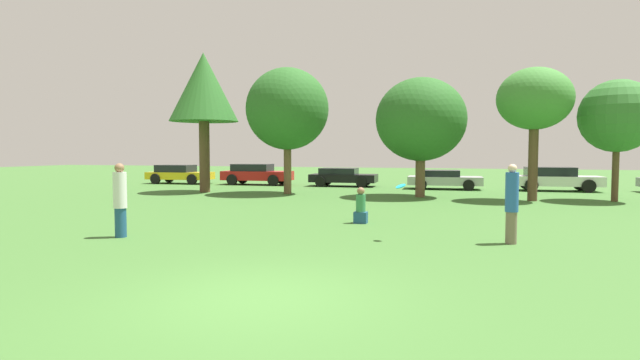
{
  "coord_description": "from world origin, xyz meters",
  "views": [
    {
      "loc": [
        2.94,
        -6.77,
        2.2
      ],
      "look_at": [
        -0.77,
        5.81,
        1.45
      ],
      "focal_mm": 27.78,
      "sensor_mm": 36.0,
      "label": 1
    }
  ],
  "objects_px": {
    "parked_car_yellow": "(179,174)",
    "tree_3": "(535,100)",
    "tree_1": "(287,109)",
    "parked_car_silver": "(443,179)",
    "bystander_sitting": "(361,208)",
    "parked_car_red": "(256,174)",
    "person_catcher": "(512,203)",
    "person_thrower": "(120,200)",
    "tree_2": "(421,120)",
    "frisbee": "(401,186)",
    "parked_car_black": "(342,176)",
    "tree_4": "(617,116)",
    "tree_0": "(204,89)",
    "parked_car_white": "(554,178)"
  },
  "relations": [
    {
      "from": "parked_car_silver",
      "to": "tree_2",
      "type": "bearing_deg",
      "value": -101.07
    },
    {
      "from": "frisbee",
      "to": "bystander_sitting",
      "type": "bearing_deg",
      "value": 120.5
    },
    {
      "from": "parked_car_red",
      "to": "parked_car_black",
      "type": "distance_m",
      "value": 5.86
    },
    {
      "from": "bystander_sitting",
      "to": "parked_car_red",
      "type": "bearing_deg",
      "value": 123.72
    },
    {
      "from": "parked_car_black",
      "to": "tree_2",
      "type": "bearing_deg",
      "value": -50.87
    },
    {
      "from": "frisbee",
      "to": "bystander_sitting",
      "type": "relative_size",
      "value": 0.24
    },
    {
      "from": "parked_car_red",
      "to": "bystander_sitting",
      "type": "bearing_deg",
      "value": -58.43
    },
    {
      "from": "tree_1",
      "to": "person_thrower",
      "type": "bearing_deg",
      "value": -88.38
    },
    {
      "from": "tree_1",
      "to": "parked_car_silver",
      "type": "bearing_deg",
      "value": 36.55
    },
    {
      "from": "person_thrower",
      "to": "person_catcher",
      "type": "distance_m",
      "value": 9.73
    },
    {
      "from": "tree_3",
      "to": "parked_car_black",
      "type": "relative_size",
      "value": 1.4
    },
    {
      "from": "parked_car_silver",
      "to": "parked_car_red",
      "type": "bearing_deg",
      "value": 175.66
    },
    {
      "from": "tree_2",
      "to": "parked_car_yellow",
      "type": "distance_m",
      "value": 17.96
    },
    {
      "from": "person_thrower",
      "to": "bystander_sitting",
      "type": "xyz_separation_m",
      "value": [
        5.41,
        4.2,
        -0.5
      ]
    },
    {
      "from": "parked_car_yellow",
      "to": "tree_3",
      "type": "bearing_deg",
      "value": -17.74
    },
    {
      "from": "parked_car_black",
      "to": "parked_car_silver",
      "type": "relative_size",
      "value": 0.99
    },
    {
      "from": "bystander_sitting",
      "to": "parked_car_silver",
      "type": "distance_m",
      "value": 15.02
    },
    {
      "from": "bystander_sitting",
      "to": "parked_car_red",
      "type": "relative_size",
      "value": 0.24
    },
    {
      "from": "tree_1",
      "to": "tree_4",
      "type": "height_order",
      "value": "tree_1"
    },
    {
      "from": "tree_0",
      "to": "frisbee",
      "type": "bearing_deg",
      "value": -44.11
    },
    {
      "from": "frisbee",
      "to": "parked_car_black",
      "type": "xyz_separation_m",
      "value": [
        -5.95,
        18.15,
        -0.72
      ]
    },
    {
      "from": "bystander_sitting",
      "to": "tree_0",
      "type": "bearing_deg",
      "value": 139.24
    },
    {
      "from": "person_catcher",
      "to": "parked_car_red",
      "type": "height_order",
      "value": "person_catcher"
    },
    {
      "from": "person_thrower",
      "to": "frisbee",
      "type": "relative_size",
      "value": 7.22
    },
    {
      "from": "tree_2",
      "to": "parked_car_white",
      "type": "height_order",
      "value": "tree_2"
    },
    {
      "from": "tree_3",
      "to": "parked_car_white",
      "type": "height_order",
      "value": "tree_3"
    },
    {
      "from": "person_thrower",
      "to": "tree_3",
      "type": "relative_size",
      "value": 0.32
    },
    {
      "from": "tree_3",
      "to": "tree_0",
      "type": "bearing_deg",
      "value": 179.5
    },
    {
      "from": "parked_car_black",
      "to": "parked_car_white",
      "type": "relative_size",
      "value": 0.91
    },
    {
      "from": "parked_car_yellow",
      "to": "parked_car_black",
      "type": "distance_m",
      "value": 11.45
    },
    {
      "from": "person_catcher",
      "to": "tree_2",
      "type": "height_order",
      "value": "tree_2"
    },
    {
      "from": "tree_0",
      "to": "parked_car_white",
      "type": "distance_m",
      "value": 19.94
    },
    {
      "from": "parked_car_red",
      "to": "person_catcher",
      "type": "bearing_deg",
      "value": -53.04
    },
    {
      "from": "tree_1",
      "to": "parked_car_black",
      "type": "xyz_separation_m",
      "value": [
        1.38,
        6.28,
        -3.75
      ]
    },
    {
      "from": "tree_3",
      "to": "parked_car_yellow",
      "type": "xyz_separation_m",
      "value": [
        -21.78,
        6.07,
        -3.79
      ]
    },
    {
      "from": "bystander_sitting",
      "to": "tree_1",
      "type": "relative_size",
      "value": 0.17
    },
    {
      "from": "tree_2",
      "to": "parked_car_red",
      "type": "relative_size",
      "value": 1.24
    },
    {
      "from": "tree_4",
      "to": "parked_car_silver",
      "type": "xyz_separation_m",
      "value": [
        -7.56,
        5.24,
        -3.14
      ]
    },
    {
      "from": "tree_2",
      "to": "parked_car_red",
      "type": "height_order",
      "value": "tree_2"
    },
    {
      "from": "tree_1",
      "to": "parked_car_yellow",
      "type": "bearing_deg",
      "value": 150.43
    },
    {
      "from": "parked_car_yellow",
      "to": "parked_car_red",
      "type": "height_order",
      "value": "parked_car_red"
    },
    {
      "from": "tree_3",
      "to": "parked_car_yellow",
      "type": "bearing_deg",
      "value": 164.42
    },
    {
      "from": "person_catcher",
      "to": "parked_car_silver",
      "type": "bearing_deg",
      "value": -93.45
    },
    {
      "from": "person_thrower",
      "to": "parked_car_red",
      "type": "bearing_deg",
      "value": 92.88
    },
    {
      "from": "tree_0",
      "to": "tree_2",
      "type": "xyz_separation_m",
      "value": [
        11.44,
        0.38,
        -1.84
      ]
    },
    {
      "from": "tree_0",
      "to": "tree_3",
      "type": "relative_size",
      "value": 1.27
    },
    {
      "from": "person_catcher",
      "to": "parked_car_red",
      "type": "xyz_separation_m",
      "value": [
        -14.4,
        17.7,
        -0.24
      ]
    },
    {
      "from": "tree_4",
      "to": "tree_0",
      "type": "bearing_deg",
      "value": -178.15
    },
    {
      "from": "tree_2",
      "to": "parked_car_yellow",
      "type": "xyz_separation_m",
      "value": [
        -16.81,
        5.55,
        -3.04
      ]
    },
    {
      "from": "frisbee",
      "to": "parked_car_silver",
      "type": "height_order",
      "value": "frisbee"
    }
  ]
}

